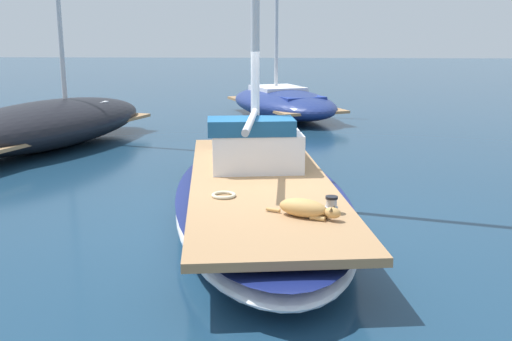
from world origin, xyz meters
The scene contains 8 objects.
ground_plane centered at (0.00, 0.00, 0.00)m, with size 120.00×120.00×0.00m, color navy.
sailboat_main centered at (0.00, 0.00, 0.34)m, with size 3.45×7.50×0.66m.
cabin_house centered at (-0.16, 1.11, 1.01)m, with size 1.68×2.39×0.84m.
dog_tan centered at (0.64, -1.89, 0.77)m, with size 0.90×0.49×0.22m.
deck_winch centered at (0.95, -1.71, 0.76)m, with size 0.16×0.16×0.21m.
coiled_rope centered at (-0.43, -1.06, 0.68)m, with size 0.32×0.32×0.04m, color beige.
moored_boat_port_side centered at (-5.55, 5.64, 0.60)m, with size 4.61×7.38×8.17m.
moored_boat_far_astern centered at (0.22, 11.21, 0.52)m, with size 4.87×6.43×6.04m.
Camera 1 is at (0.42, -8.55, 2.78)m, focal length 41.25 mm.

